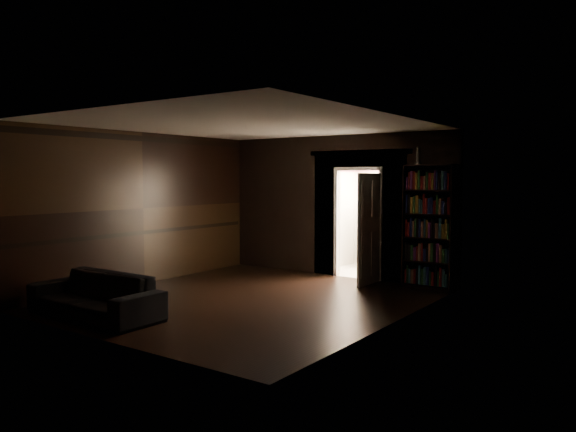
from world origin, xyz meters
name	(u,v)px	position (x,y,z in m)	size (l,w,h in m)	color
ground	(249,300)	(0.00, 0.00, 0.00)	(5.50, 5.50, 0.00)	black
room_walls	(287,194)	(-0.01, 1.07, 1.68)	(5.02, 5.61, 2.84)	black
kitchen_alcove	(383,213)	(0.50, 3.87, 1.21)	(2.20, 1.80, 2.60)	beige
sofa	(95,289)	(-1.08, -2.10, 0.40)	(2.10, 0.91, 0.81)	black
bookshelf	(429,227)	(2.00, 2.59, 1.10)	(0.90, 0.32, 2.20)	black
refrigerator	(381,230)	(0.33, 4.11, 0.82)	(0.74, 0.68, 1.65)	white
door	(369,229)	(0.97, 2.31, 1.02)	(0.85, 0.05, 2.05)	white
figurine	(418,156)	(1.76, 2.61, 2.36)	(0.11, 0.11, 0.32)	white
bottles	(377,186)	(0.26, 4.06, 1.77)	(0.61, 0.08, 0.25)	black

